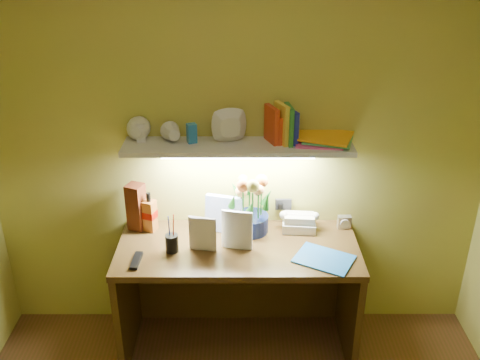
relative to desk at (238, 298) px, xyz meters
name	(u,v)px	position (x,y,z in m)	size (l,w,h in m)	color
desk	(238,298)	(0.00, 0.00, 0.00)	(1.40, 0.60, 0.75)	#3D2810
flower_bouquet	(251,204)	(0.08, 0.17, 0.56)	(0.24, 0.24, 0.38)	#0C1639
telephone	(299,221)	(0.37, 0.19, 0.43)	(0.20, 0.15, 0.12)	silver
desk_clock	(344,222)	(0.65, 0.21, 0.42)	(0.08, 0.04, 0.08)	#BBBABF
whisky_bottle	(150,212)	(-0.53, 0.18, 0.50)	(0.07, 0.07, 0.25)	#A55820
whisky_box	(136,207)	(-0.61, 0.21, 0.52)	(0.09, 0.09, 0.29)	#4E1E0D
pen_cup	(172,238)	(-0.37, -0.05, 0.46)	(0.07, 0.07, 0.18)	black
art_card	(224,214)	(-0.08, 0.18, 0.49)	(0.23, 0.05, 0.23)	white
tv_remote	(136,260)	(-0.56, -0.16, 0.38)	(0.04, 0.16, 0.02)	black
blue_folder	(324,259)	(0.48, -0.14, 0.38)	(0.31, 0.22, 0.01)	#216AB7
desk_book_a	(189,232)	(-0.28, -0.02, 0.48)	(0.16, 0.02, 0.21)	beige
desk_book_b	(222,228)	(-0.09, 0.00, 0.50)	(0.18, 0.02, 0.24)	silver
wall_shelf	(239,140)	(0.01, 0.18, 0.96)	(1.32, 0.34, 0.26)	silver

